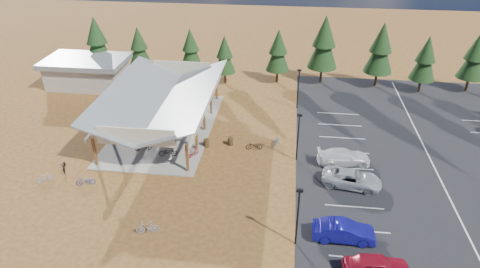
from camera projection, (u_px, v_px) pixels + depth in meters
ground at (245, 167)px, 42.07m from camera, size 140.00×140.00×0.00m
asphalt_lot at (432, 163)px, 42.72m from camera, size 27.00×44.00×0.04m
concrete_pad at (165, 127)px, 49.14m from camera, size 10.60×18.60×0.10m
bike_pavilion at (162, 97)px, 47.29m from camera, size 11.65×19.40×4.97m
outbuilding at (87, 71)px, 59.15m from camera, size 11.00×7.00×3.90m
lamp_post_0 at (298, 213)px, 31.43m from camera, size 0.50×0.25×5.14m
lamp_post_1 at (298, 134)px, 41.82m from camera, size 0.50×0.25×5.14m
lamp_post_2 at (298, 86)px, 52.20m from camera, size 0.50×0.25×5.14m
trash_bin_0 at (206, 143)px, 45.27m from camera, size 0.60×0.60×0.90m
trash_bin_1 at (230, 141)px, 45.61m from camera, size 0.60×0.60×0.90m
pine_0 at (97, 40)px, 60.72m from camera, size 3.76×3.76×8.75m
pine_1 at (139, 46)px, 61.11m from camera, size 3.14×3.14×7.32m
pine_2 at (191, 48)px, 60.75m from camera, size 3.08×3.08×7.18m
pine_3 at (225, 55)px, 58.76m from camera, size 2.95×2.95×6.87m
pine_4 at (278, 50)px, 58.82m from camera, size 3.29×3.29×7.66m
pine_5 at (324, 42)px, 58.11m from camera, size 4.11×4.11×9.58m
pine_6 at (381, 48)px, 57.07m from camera, size 3.86×3.86×8.99m
pine_7 at (425, 58)px, 55.76m from camera, size 3.33×3.33×7.76m
pine_8 at (475, 56)px, 55.89m from camera, size 3.48×3.48×8.11m
bike_0 at (143, 146)px, 44.44m from camera, size 1.93×1.15×0.96m
bike_1 at (146, 137)px, 46.10m from camera, size 1.77×1.02×1.02m
bike_2 at (154, 109)px, 52.17m from camera, size 1.99×1.16×0.99m
bike_3 at (164, 98)px, 54.79m from camera, size 1.82×0.95×1.05m
bike_4 at (168, 152)px, 43.42m from camera, size 1.96×1.00×0.98m
bike_5 at (170, 133)px, 46.92m from camera, size 1.49×0.49×0.88m
bike_6 at (188, 125)px, 48.70m from camera, size 1.62×0.66×0.83m
bike_7 at (195, 98)px, 55.14m from camera, size 1.55×0.86×0.90m
bike_8 at (64, 165)px, 41.47m from camera, size 1.35×1.92×0.96m
bike_9 at (45, 178)px, 39.74m from camera, size 1.45×1.27×0.91m
bike_10 at (86, 181)px, 39.27m from camera, size 1.82×1.11×0.91m
bike_13 at (147, 227)px, 33.68m from camera, size 1.90×0.96×1.10m
bike_14 at (276, 141)px, 45.59m from camera, size 0.90×1.75×0.88m
bike_15 at (193, 153)px, 43.33m from camera, size 1.31×1.85×1.10m
bike_16 at (254, 146)px, 44.75m from camera, size 1.83×0.86×0.92m
car_0 at (377, 266)px, 29.80m from camera, size 4.79×2.28×1.58m
car_1 at (344, 231)px, 32.87m from camera, size 4.82×1.71×1.58m
car_2 at (352, 179)px, 39.01m from camera, size 5.73×3.30×1.50m
car_3 at (344, 157)px, 42.22m from camera, size 5.47×2.87×1.51m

